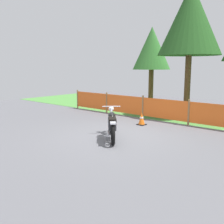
# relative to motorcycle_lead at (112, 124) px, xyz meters

# --- Properties ---
(ground) EXTENTS (24.00, 24.00, 0.02)m
(ground) POSITION_rel_motorcycle_lead_xyz_m (-0.15, 0.54, -0.50)
(ground) COLOR #5B5B60
(grass_verge) EXTENTS (24.00, 6.06, 0.01)m
(grass_verge) POSITION_rel_motorcycle_lead_xyz_m (-0.15, 6.63, -0.48)
(grass_verge) COLOR #4C8C3D
(grass_verge) RESTS_ON ground
(barrier_fence) EXTENTS (11.32, 0.08, 1.05)m
(barrier_fence) POSITION_rel_motorcycle_lead_xyz_m (-0.15, 3.60, 0.05)
(barrier_fence) COLOR olive
(barrier_fence) RESTS_ON ground
(tree_leftmost) EXTENTS (2.13, 2.13, 4.56)m
(tree_leftmost) POSITION_rel_motorcycle_lead_xyz_m (-2.86, 6.69, 2.85)
(tree_leftmost) COLOR brown
(tree_leftmost) RESTS_ON ground
(tree_near_left) EXTENTS (2.88, 2.88, 6.07)m
(tree_near_left) POSITION_rel_motorcycle_lead_xyz_m (0.01, 5.39, 3.95)
(tree_near_left) COLOR brown
(tree_near_left) RESTS_ON ground
(motorcycle_lead) EXTENTS (1.55, 1.62, 1.01)m
(motorcycle_lead) POSITION_rel_motorcycle_lead_xyz_m (0.00, 0.00, 0.00)
(motorcycle_lead) COLOR black
(motorcycle_lead) RESTS_ON ground
(traffic_cone) EXTENTS (0.32, 0.32, 0.53)m
(traffic_cone) POSITION_rel_motorcycle_lead_xyz_m (-0.48, 2.39, -0.23)
(traffic_cone) COLOR black
(traffic_cone) RESTS_ON ground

